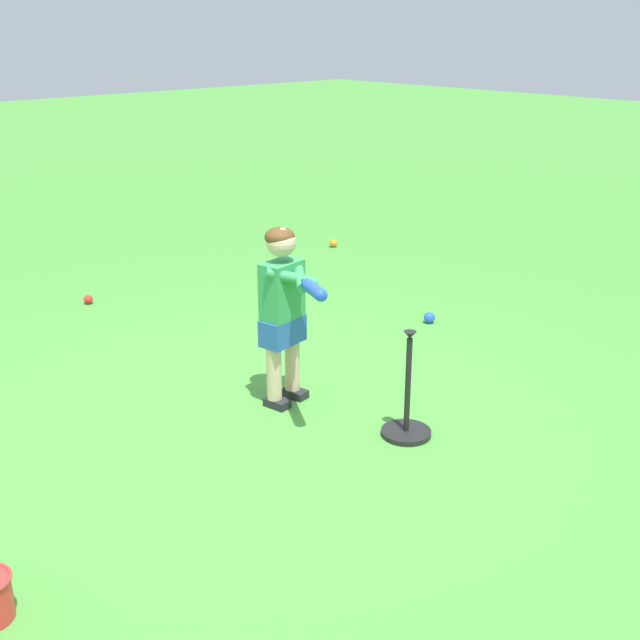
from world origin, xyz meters
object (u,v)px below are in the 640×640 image
(child_batter, at_px, (285,301))
(play_ball_far_left, at_px, (429,318))
(play_ball_center_lawn, at_px, (333,243))
(play_ball_by_bucket, at_px, (88,299))
(batting_tee, at_px, (407,418))

(child_batter, xyz_separation_m, play_ball_far_left, (-0.31, 1.70, -0.61))
(play_ball_center_lawn, relative_size, play_ball_by_bucket, 1.07)
(child_batter, height_order, play_ball_by_bucket, child_batter)
(play_ball_by_bucket, xyz_separation_m, batting_tee, (3.25, 0.22, 0.07))
(child_batter, bearing_deg, play_ball_by_bucket, 179.87)
(play_ball_by_bucket, relative_size, batting_tee, 0.12)
(play_ball_far_left, height_order, batting_tee, batting_tee)
(play_ball_far_left, bearing_deg, child_batter, -79.75)
(play_ball_center_lawn, relative_size, batting_tee, 0.13)
(play_ball_center_lawn, height_order, batting_tee, batting_tee)
(child_batter, bearing_deg, batting_tee, 16.57)
(batting_tee, bearing_deg, play_ball_center_lawn, 142.14)
(child_batter, xyz_separation_m, play_ball_by_bucket, (-2.48, 0.01, -0.61))
(play_ball_by_bucket, distance_m, batting_tee, 3.25)
(play_ball_far_left, distance_m, play_ball_center_lawn, 2.31)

